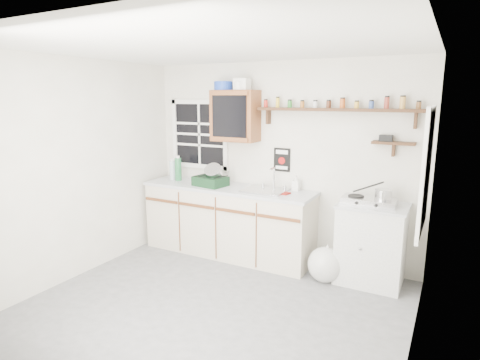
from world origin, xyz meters
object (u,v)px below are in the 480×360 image
object	(u,v)px
main_cabinet	(228,220)
dish_rack	(211,178)
right_cabinet	(371,244)
hotplate	(369,201)
spice_shelf	(337,109)
upper_cabinet	(235,116)

from	to	relation	value
main_cabinet	dish_rack	distance (m)	0.60
main_cabinet	right_cabinet	world-z (taller)	main_cabinet
main_cabinet	right_cabinet	size ratio (longest dim) A/B	2.54
main_cabinet	hotplate	bearing A→B (deg)	0.17
right_cabinet	hotplate	distance (m)	0.49
hotplate	main_cabinet	bearing A→B (deg)	179.95
main_cabinet	right_cabinet	xyz separation A→B (m)	(1.83, 0.03, -0.01)
right_cabinet	hotplate	xyz separation A→B (m)	(-0.05, -0.02, 0.49)
right_cabinet	main_cabinet	bearing A→B (deg)	-179.21
main_cabinet	dish_rack	xyz separation A→B (m)	(-0.21, -0.06, 0.56)
spice_shelf	hotplate	world-z (taller)	spice_shelf
upper_cabinet	dish_rack	distance (m)	0.87
spice_shelf	hotplate	size ratio (longest dim) A/B	3.34
main_cabinet	dish_rack	world-z (taller)	dish_rack
main_cabinet	hotplate	world-z (taller)	hotplate
right_cabinet	spice_shelf	distance (m)	1.57
right_cabinet	hotplate	size ratio (longest dim) A/B	1.59
spice_shelf	main_cabinet	bearing A→B (deg)	-170.87
right_cabinet	upper_cabinet	world-z (taller)	upper_cabinet
dish_rack	hotplate	world-z (taller)	dish_rack
spice_shelf	upper_cabinet	bearing A→B (deg)	-176.93
hotplate	upper_cabinet	bearing A→B (deg)	175.26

